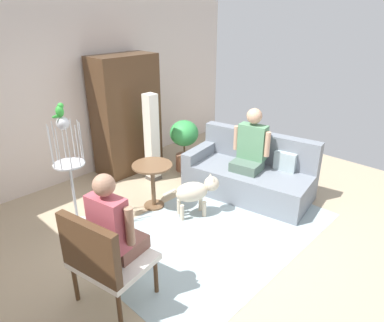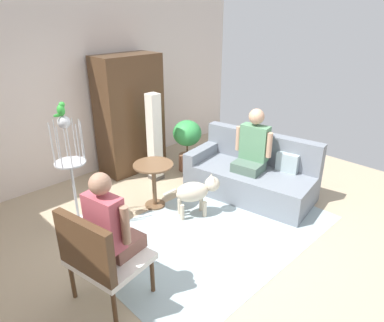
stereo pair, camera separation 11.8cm
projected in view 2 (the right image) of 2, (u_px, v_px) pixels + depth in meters
ground_plane at (210, 230)px, 4.52m from camera, size 6.96×6.96×0.00m
back_wall at (90, 91)px, 5.72m from camera, size 6.40×0.12×2.79m
area_rug at (214, 232)px, 4.48m from camera, size 3.01×2.00×0.01m
couch at (251, 175)px, 5.32m from camera, size 1.20×1.99×0.90m
armchair at (98, 254)px, 3.19m from camera, size 0.72×0.78×1.00m
person_on_couch at (253, 145)px, 5.08m from camera, size 0.49×0.56×0.90m
person_on_armchair at (109, 224)px, 3.21m from camera, size 0.49×0.52×0.88m
round_end_table at (154, 177)px, 4.90m from camera, size 0.56×0.56×0.66m
dog at (196, 191)px, 4.72m from camera, size 0.71×0.47×0.58m
bird_cage_stand at (72, 174)px, 4.36m from camera, size 0.38×0.38×1.49m
parrot at (61, 110)px, 4.02m from camera, size 0.17×0.10×0.17m
potted_plant at (187, 139)px, 5.99m from camera, size 0.49×0.49×0.90m
column_lamp at (154, 138)px, 5.62m from camera, size 0.20×0.20×1.44m
armoire_cabinet at (130, 114)px, 5.92m from camera, size 1.07×0.56×1.97m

